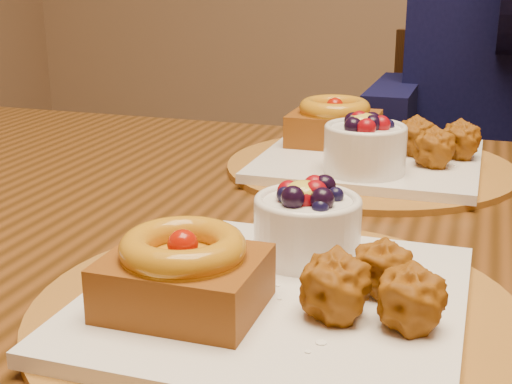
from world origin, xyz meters
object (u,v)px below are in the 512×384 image
place_setting_near (274,282)px  dining_table (333,290)px  chair_far (471,218)px  place_setting_far (367,149)px

place_setting_near → dining_table: bearing=89.2°
dining_table → place_setting_near: size_ratio=4.21×
chair_far → place_setting_far: bearing=-96.6°
chair_far → dining_table: bearing=-93.4°
place_setting_near → place_setting_far: size_ratio=1.00×
place_setting_far → chair_far: size_ratio=0.43×
dining_table → place_setting_far: bearing=91.0°
dining_table → chair_far: chair_far is taller
dining_table → place_setting_far: place_setting_far is taller
place_setting_near → chair_far: 1.12m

